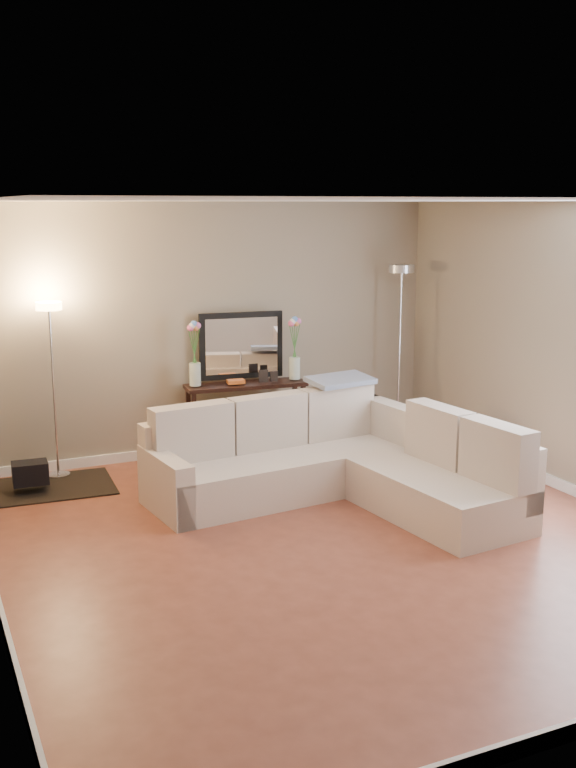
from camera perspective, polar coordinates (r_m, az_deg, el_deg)
name	(u,v)px	position (r m, az deg, el deg)	size (l,w,h in m)	color
floor	(330,542)	(6.78, 2.85, -10.46)	(5.00, 5.50, 0.01)	brown
ceiling	(334,200)	(6.27, 3.10, 12.18)	(5.00, 5.50, 0.01)	white
wall_back	(210,330)	(8.90, -5.24, 3.63)	(5.00, 0.02, 2.60)	gray
baseboard_back	(213,446)	(9.14, -5.04, -4.17)	(5.00, 0.03, 0.10)	white
sectional_sofa	(336,464)	(7.61, 3.22, -5.32)	(2.70, 2.44, 0.87)	beige
throw_blanket	(341,380)	(8.19, 3.52, 0.27)	(0.62, 0.36, 0.05)	#7F8AA4
console_table	(239,416)	(8.85, -3.29, -2.11)	(1.28, 0.47, 0.77)	black
leaning_mirror	(241,346)	(8.87, -3.13, 2.58)	(0.88, 0.13, 0.69)	black
table_decor	(247,380)	(8.74, -2.78, 0.29)	(0.53, 0.14, 0.13)	orange
flower_vase_left	(195,358)	(8.61, -6.24, 1.72)	(0.15, 0.13, 0.66)	silver
flower_vase_right	(295,352)	(8.89, 0.45, 2.11)	(0.15, 0.13, 0.66)	silver
floor_lamp_lit	(52,355)	(8.30, -15.49, 1.89)	(0.25, 0.25, 1.69)	silver
floor_lamp_unlit	(400,317)	(9.39, 7.50, 4.43)	(0.30, 0.30, 1.94)	silver
charcoal_rug	(52,487)	(8.26, -15.44, -6.63)	(1.10, 0.83, 0.01)	black
black_bag	(30,473)	(8.12, -16.81, -5.70)	(0.31, 0.22, 0.20)	black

